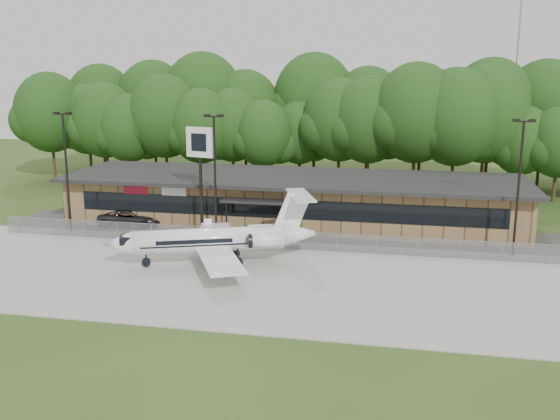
% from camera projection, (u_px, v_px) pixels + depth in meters
% --- Properties ---
extents(ground, '(160.00, 160.00, 0.00)m').
position_uv_depth(ground, '(214.00, 324.00, 34.19)').
color(ground, '#2E4619').
rests_on(ground, ground).
extents(apron, '(64.00, 18.00, 0.08)m').
position_uv_depth(apron, '(250.00, 277.00, 41.83)').
color(apron, '#9E9B93').
rests_on(apron, ground).
extents(parking_lot, '(50.00, 9.00, 0.06)m').
position_uv_depth(parking_lot, '(284.00, 234.00, 52.81)').
color(parking_lot, '#383835').
rests_on(parking_lot, ground).
extents(terminal, '(41.00, 11.65, 4.30)m').
position_uv_depth(terminal, '(293.00, 198.00, 56.58)').
color(terminal, olive).
rests_on(terminal, ground).
extents(fence, '(46.00, 0.04, 1.52)m').
position_uv_depth(fence, '(272.00, 239.00, 48.35)').
color(fence, gray).
rests_on(fence, ground).
extents(treeline, '(72.00, 12.00, 15.00)m').
position_uv_depth(treeline, '(321.00, 123.00, 72.64)').
color(treeline, '#1B3C13').
rests_on(treeline, ground).
extents(radio_mast, '(0.20, 0.20, 25.00)m').
position_uv_depth(radio_mast, '(515.00, 79.00, 72.95)').
color(radio_mast, gray).
rests_on(radio_mast, ground).
extents(light_pole_left, '(1.55, 0.30, 10.23)m').
position_uv_depth(light_pole_left, '(66.00, 163.00, 52.15)').
color(light_pole_left, black).
rests_on(light_pole_left, ground).
extents(light_pole_mid, '(1.55, 0.30, 10.23)m').
position_uv_depth(light_pole_mid, '(215.00, 168.00, 49.60)').
color(light_pole_mid, black).
rests_on(light_pole_mid, ground).
extents(light_pole_right, '(1.55, 0.30, 10.23)m').
position_uv_depth(light_pole_right, '(519.00, 178.00, 45.10)').
color(light_pole_right, black).
rests_on(light_pole_right, ground).
extents(business_jet, '(14.86, 13.28, 5.08)m').
position_uv_depth(business_jet, '(217.00, 240.00, 44.17)').
color(business_jet, white).
rests_on(business_jet, ground).
extents(suv, '(6.04, 3.33, 1.60)m').
position_uv_depth(suv, '(132.00, 218.00, 55.19)').
color(suv, '#2E2D30').
rests_on(suv, ground).
extents(pole_sign, '(2.39, 0.88, 9.16)m').
position_uv_depth(pole_sign, '(200.00, 154.00, 49.91)').
color(pole_sign, black).
rests_on(pole_sign, ground).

